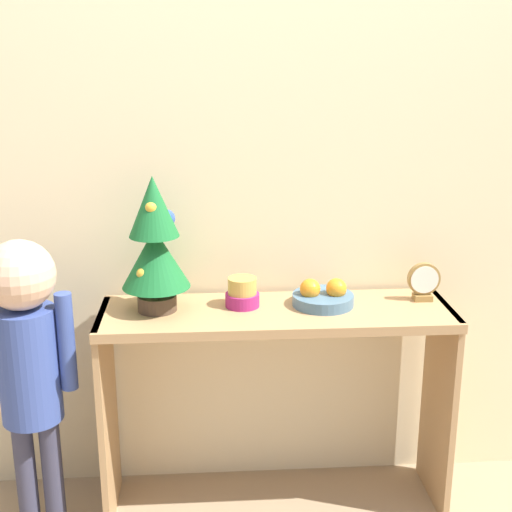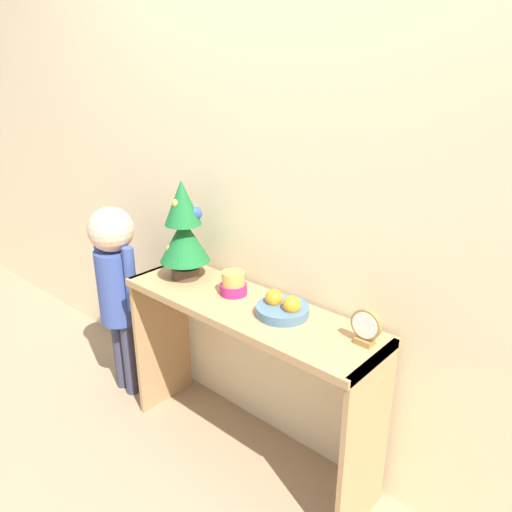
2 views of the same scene
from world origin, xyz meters
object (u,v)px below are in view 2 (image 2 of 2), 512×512
singing_bowl (233,284)px  desk_clock (366,328)px  mini_tree (184,230)px  child_figure (116,276)px  fruit_bowl (282,308)px

singing_bowl → desk_clock: desk_clock is taller
mini_tree → child_figure: 0.49m
mini_tree → desk_clock: 0.86m
desk_clock → child_figure: size_ratio=0.13×
child_figure → fruit_bowl: bearing=7.3°
mini_tree → desk_clock: bearing=2.0°
fruit_bowl → singing_bowl: bearing=178.3°
singing_bowl → child_figure: size_ratio=0.11×
fruit_bowl → child_figure: (-0.90, -0.12, -0.10)m
mini_tree → fruit_bowl: bearing=1.1°
fruit_bowl → desk_clock: size_ratio=1.55×
fruit_bowl → singing_bowl: (-0.25, 0.01, 0.01)m
fruit_bowl → desk_clock: bearing=3.5°
desk_clock → child_figure: 1.24m
fruit_bowl → mini_tree: bearing=-178.9°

